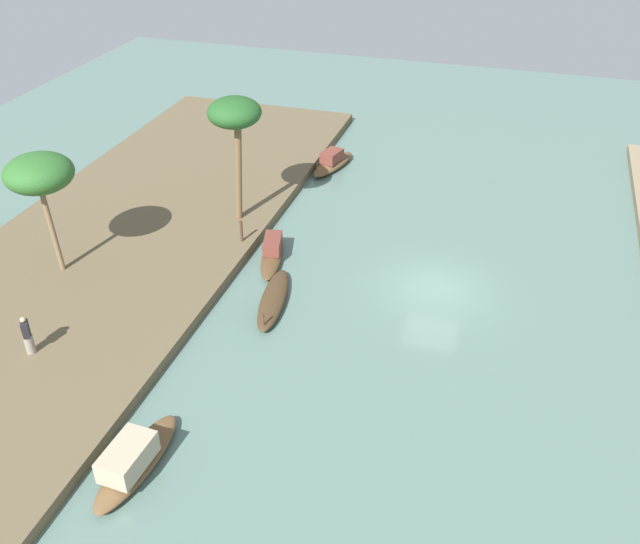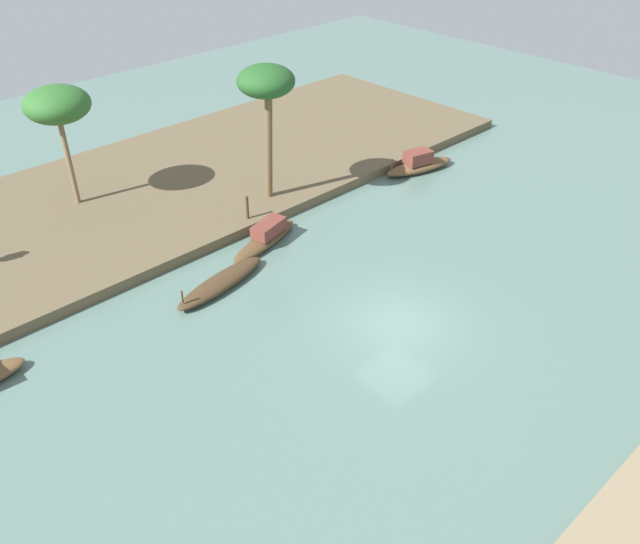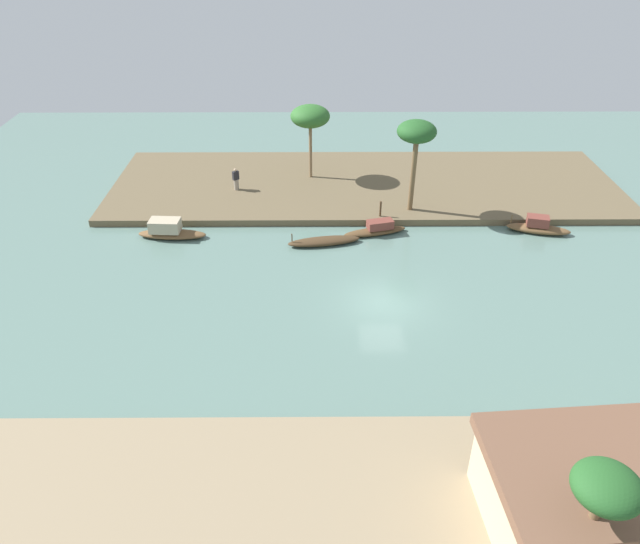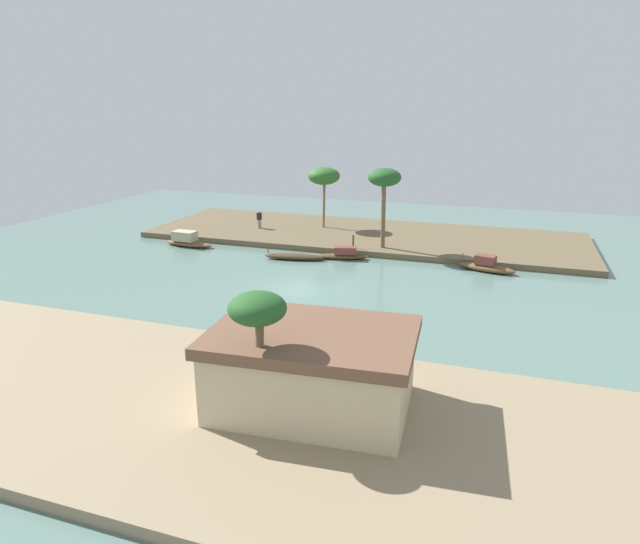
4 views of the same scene
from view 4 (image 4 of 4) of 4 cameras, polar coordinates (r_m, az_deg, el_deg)
The scene contains 13 objects.
river_water at distance 35.96m, azimuth -1.69°, elevation -1.80°, with size 68.80×68.80×0.00m, color slate.
riverbank_left at distance 50.01m, azimuth 4.49°, elevation 3.81°, with size 38.11×12.70×0.47m, color brown.
riverbank_right at distance 23.35m, azimuth -15.34°, elevation -12.68°, with size 38.11×12.70×0.47m, color #937F60.
sampan_with_red_awning at distance 48.12m, azimuth -13.50°, elevation 3.18°, with size 4.53×1.47×1.27m.
sampan_foreground at distance 41.44m, azimuth 16.74°, elevation 0.61°, with size 4.25×2.07×1.17m.
sampan_upstream_small at distance 42.82m, azimuth -2.69°, elevation 1.60°, with size 4.78×1.82×0.97m.
sampan_downstream_large at distance 42.93m, azimuth 2.31°, elevation 1.81°, with size 4.35×1.97×0.98m.
person_on_near_bank at distance 51.79m, azimuth -6.27°, elevation 5.32°, with size 0.52×0.51×1.65m.
mooring_post at distance 44.25m, azimuth 3.43°, elevation 3.14°, with size 0.14×0.14×1.10m, color #4C3823.
palm_tree_left_near at distance 43.73m, azimuth 6.65°, elevation 9.42°, with size 2.59×2.59×6.35m.
palm_tree_left_far at distance 51.38m, azimuth 0.41°, elevation 9.81°, with size 2.93×2.93×5.56m.
palm_tree_right_tall at distance 18.79m, azimuth -6.45°, elevation -4.25°, with size 2.00×2.00×5.05m.
riverside_building at distance 21.06m, azimuth -0.77°, elevation -9.88°, with size 7.91×5.77×3.09m.
Camera 4 is at (-12.03, 31.86, 11.53)m, focal length 31.10 mm.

